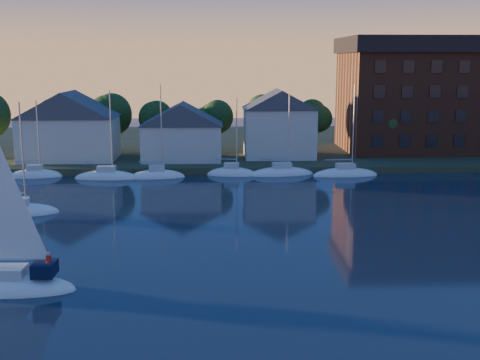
{
  "coord_description": "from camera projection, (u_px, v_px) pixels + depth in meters",
  "views": [
    {
      "loc": [
        -1.31,
        -28.0,
        14.9
      ],
      "look_at": [
        0.77,
        22.0,
        4.91
      ],
      "focal_mm": 45.0,
      "sensor_mm": 36.0,
      "label": 1
    }
  ],
  "objects": [
    {
      "name": "wooden_dock",
      "position": [
        225.0,
        172.0,
        81.36
      ],
      "size": [
        120.0,
        3.0,
        1.0
      ],
      "primitive_type": "cube",
      "color": "brown",
      "rests_on": "ground"
    },
    {
      "name": "clubhouse_east",
      "position": [
        279.0,
        123.0,
        87.37
      ],
      "size": [
        10.5,
        8.4,
        9.8
      ],
      "color": "silver",
      "rests_on": "shoreline_land"
    },
    {
      "name": "hero_sailboat",
      "position": [
        9.0,
        282.0,
        39.47
      ],
      "size": [
        9.17,
        3.18,
        14.18
      ],
      "rotation": [
        0.0,
        0.0,
        3.11
      ],
      "color": "white",
      "rests_on": "ground"
    },
    {
      "name": "clubhouse_centre",
      "position": [
        182.0,
        131.0,
        85.01
      ],
      "size": [
        11.55,
        8.4,
        8.08
      ],
      "color": "silver",
      "rests_on": "shoreline_land"
    },
    {
      "name": "moored_fleet",
      "position": [
        133.0,
        176.0,
        77.91
      ],
      "size": [
        63.5,
        2.4,
        12.05
      ],
      "color": "white",
      "rests_on": "ground"
    },
    {
      "name": "shoreline_land",
      "position": [
        223.0,
        148.0,
        103.89
      ],
      "size": [
        160.0,
        50.0,
        2.0
      ],
      "primitive_type": "cube",
      "color": "#303720",
      "rests_on": "ground"
    },
    {
      "name": "condo_block",
      "position": [
        442.0,
        94.0,
        93.52
      ],
      "size": [
        31.0,
        17.0,
        17.4
      ],
      "color": "brown",
      "rests_on": "shoreline_land"
    },
    {
      "name": "ground",
      "position": [
        243.0,
        360.0,
        30.41
      ],
      "size": [
        260.0,
        260.0,
        0.0
      ],
      "primitive_type": "plane",
      "color": "black",
      "rests_on": "ground"
    },
    {
      "name": "drifting_sailboat_left",
      "position": [
        18.0,
        214.0,
        59.05
      ],
      "size": [
        8.2,
        4.24,
        12.11
      ],
      "rotation": [
        0.0,
        0.0,
        0.22
      ],
      "color": "white",
      "rests_on": "ground"
    },
    {
      "name": "clubhouse_west",
      "position": [
        69.0,
        125.0,
        85.18
      ],
      "size": [
        13.65,
        9.45,
        9.64
      ],
      "color": "silver",
      "rests_on": "shoreline_land"
    },
    {
      "name": "tree_line",
      "position": [
        237.0,
        112.0,
        90.81
      ],
      "size": [
        93.4,
        5.4,
        8.9
      ],
      "color": "#3C2A1B",
      "rests_on": "shoreline_land"
    }
  ]
}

